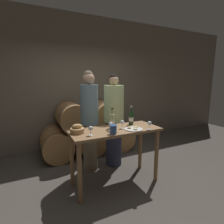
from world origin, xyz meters
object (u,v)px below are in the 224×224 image
at_px(person_right, 114,120).
at_px(wine_bottle_white, 112,121).
at_px(tasting_table, 115,139).
at_px(wine_glass_left, 111,125).
at_px(cheese_plate, 134,129).
at_px(wine_glass_right, 150,124).
at_px(blue_crock, 113,129).
at_px(bread_basket, 77,130).
at_px(wine_bottle_red, 131,118).
at_px(wine_glass_center, 122,123).
at_px(person_left, 90,120).
at_px(wine_glass_far_left, 91,129).

relative_size(person_right, wine_bottle_white, 5.52).
bearing_deg(wine_bottle_white, person_right, 61.13).
bearing_deg(tasting_table, wine_glass_left, -153.18).
bearing_deg(cheese_plate, tasting_table, 148.78).
bearing_deg(wine_bottle_white, tasting_table, -83.60).
relative_size(cheese_plate, wine_glass_right, 2.11).
distance_m(wine_bottle_white, blue_crock, 0.32).
distance_m(tasting_table, bread_basket, 0.62).
relative_size(wine_bottle_red, cheese_plate, 1.14).
relative_size(wine_bottle_red, wine_glass_center, 2.41).
relative_size(tasting_table, wine_glass_left, 10.62).
height_order(person_right, wine_glass_center, person_right).
bearing_deg(blue_crock, bread_basket, 150.13).
bearing_deg(bread_basket, person_left, 55.70).
relative_size(person_left, wine_bottle_white, 5.68).
bearing_deg(wine_glass_left, cheese_plate, -15.26).
xyz_separation_m(person_right, wine_glass_right, (0.20, -0.84, 0.11)).
xyz_separation_m(blue_crock, wine_glass_far_left, (-0.31, 0.07, 0.03)).
distance_m(wine_bottle_white, wine_glass_center, 0.16).
relative_size(person_left, wine_glass_center, 13.72).
distance_m(wine_glass_far_left, wine_glass_center, 0.57).
bearing_deg(blue_crock, cheese_plate, 8.80).
relative_size(cheese_plate, wine_glass_center, 2.11).
xyz_separation_m(wine_bottle_red, wine_glass_center, (-0.26, -0.15, -0.02)).
relative_size(tasting_table, person_left, 0.77).
distance_m(tasting_table, wine_bottle_red, 0.48).
xyz_separation_m(tasting_table, wine_bottle_red, (0.37, 0.14, 0.27)).
bearing_deg(wine_glass_left, wine_glass_center, 9.50).
bearing_deg(bread_basket, blue_crock, -29.87).
bearing_deg(cheese_plate, blue_crock, -171.20).
distance_m(wine_glass_left, wine_glass_center, 0.22).
relative_size(person_right, blue_crock, 14.13).
bearing_deg(person_left, wine_glass_far_left, -107.31).
height_order(wine_bottle_white, wine_glass_center, wine_bottle_white).
bearing_deg(wine_glass_far_left, wine_glass_center, 12.09).
distance_m(wine_bottle_red, wine_glass_right, 0.40).
bearing_deg(cheese_plate, bread_basket, 166.46).
relative_size(wine_bottle_white, blue_crock, 2.56).
xyz_separation_m(bread_basket, wine_glass_far_left, (0.14, -0.19, 0.04)).
distance_m(blue_crock, cheese_plate, 0.39).
bearing_deg(wine_glass_left, wine_glass_far_left, -166.27).
xyz_separation_m(blue_crock, bread_basket, (-0.45, 0.26, -0.02)).
xyz_separation_m(wine_glass_far_left, wine_glass_center, (0.56, 0.12, 0.00)).
xyz_separation_m(person_left, blue_crock, (0.08, -0.79, 0.03)).
bearing_deg(wine_bottle_red, tasting_table, -159.68).
xyz_separation_m(wine_bottle_white, wine_glass_left, (-0.09, -0.14, -0.02)).
height_order(wine_bottle_red, wine_bottle_white, same).
distance_m(person_left, wine_bottle_white, 0.55).
height_order(person_right, wine_glass_far_left, person_right).
xyz_separation_m(person_left, wine_bottle_white, (0.21, -0.50, 0.08)).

